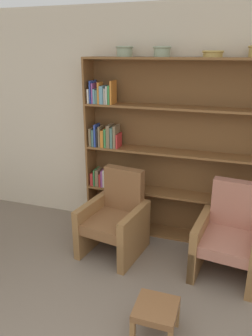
{
  "coord_description": "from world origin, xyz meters",
  "views": [
    {
      "loc": [
        0.59,
        -0.97,
        2.23
      ],
      "look_at": [
        -0.54,
        2.43,
        0.95
      ],
      "focal_mm": 35.0,
      "sensor_mm": 36.0,
      "label": 1
    }
  ],
  "objects_px": {
    "bowl_brass": "(125,51)",
    "armchair_leather": "(115,219)",
    "bookshelf": "(165,156)",
    "armchair_cushioned": "(229,237)",
    "bowl_copper": "(162,51)",
    "bowl_terracotta": "(213,53)",
    "footstool": "(156,312)"
  },
  "relations": [
    {
      "from": "bowl_brass",
      "to": "armchair_leather",
      "type": "height_order",
      "value": "bowl_brass"
    },
    {
      "from": "bookshelf",
      "to": "armchair_leather",
      "type": "relative_size",
      "value": 2.44
    },
    {
      "from": "armchair_leather",
      "to": "armchair_cushioned",
      "type": "distance_m",
      "value": 1.26
    },
    {
      "from": "armchair_cushioned",
      "to": "bowl_copper",
      "type": "bearing_deg",
      "value": -24.44
    },
    {
      "from": "bowl_terracotta",
      "to": "bowl_brass",
      "type": "bearing_deg",
      "value": 180.0
    },
    {
      "from": "bowl_copper",
      "to": "bowl_terracotta",
      "type": "distance_m",
      "value": 0.54
    },
    {
      "from": "bowl_brass",
      "to": "footstool",
      "type": "bearing_deg",
      "value": -63.39
    },
    {
      "from": "armchair_leather",
      "to": "footstool",
      "type": "relative_size",
      "value": 2.79
    },
    {
      "from": "bowl_brass",
      "to": "armchair_leather",
      "type": "distance_m",
      "value": 1.92
    },
    {
      "from": "armchair_leather",
      "to": "bowl_terracotta",
      "type": "bearing_deg",
      "value": -139.39
    },
    {
      "from": "armchair_cushioned",
      "to": "bookshelf",
      "type": "bearing_deg",
      "value": -27.92
    },
    {
      "from": "bookshelf",
      "to": "armchair_leather",
      "type": "height_order",
      "value": "bookshelf"
    },
    {
      "from": "armchair_cushioned",
      "to": "footstool",
      "type": "bearing_deg",
      "value": 71.63
    },
    {
      "from": "armchair_leather",
      "to": "armchair_cushioned",
      "type": "xyz_separation_m",
      "value": [
        1.26,
        0.0,
        0.0
      ]
    },
    {
      "from": "bowl_brass",
      "to": "bowl_copper",
      "type": "xyz_separation_m",
      "value": [
        0.43,
        0.0,
        -0.0
      ]
    },
    {
      "from": "bookshelf",
      "to": "armchair_leather",
      "type": "distance_m",
      "value": 0.96
    },
    {
      "from": "bowl_terracotta",
      "to": "footstool",
      "type": "xyz_separation_m",
      "value": [
        -0.15,
        -1.63,
        -1.97
      ]
    },
    {
      "from": "armchair_leather",
      "to": "armchair_cushioned",
      "type": "height_order",
      "value": "same"
    },
    {
      "from": "bowl_terracotta",
      "to": "armchair_cushioned",
      "type": "distance_m",
      "value": 1.93
    },
    {
      "from": "armchair_leather",
      "to": "armchair_cushioned",
      "type": "bearing_deg",
      "value": -170.79
    },
    {
      "from": "bowl_brass",
      "to": "bowl_terracotta",
      "type": "height_order",
      "value": "bowl_brass"
    },
    {
      "from": "bowl_copper",
      "to": "armchair_cushioned",
      "type": "distance_m",
      "value": 2.12
    },
    {
      "from": "bowl_copper",
      "to": "armchair_cushioned",
      "type": "relative_size",
      "value": 0.21
    },
    {
      "from": "bowl_brass",
      "to": "bowl_copper",
      "type": "relative_size",
      "value": 1.0
    },
    {
      "from": "armchair_leather",
      "to": "footstool",
      "type": "xyz_separation_m",
      "value": [
        0.75,
        -1.08,
        -0.16
      ]
    },
    {
      "from": "armchair_cushioned",
      "to": "footstool",
      "type": "xyz_separation_m",
      "value": [
        -0.51,
        -1.08,
        -0.16
      ]
    },
    {
      "from": "bookshelf",
      "to": "bowl_terracotta",
      "type": "distance_m",
      "value": 1.26
    },
    {
      "from": "armchair_cushioned",
      "to": "bowl_terracotta",
      "type": "bearing_deg",
      "value": -49.82
    },
    {
      "from": "bowl_copper",
      "to": "footstool",
      "type": "height_order",
      "value": "bowl_copper"
    },
    {
      "from": "bowl_terracotta",
      "to": "footstool",
      "type": "distance_m",
      "value": 2.56
    },
    {
      "from": "bowl_brass",
      "to": "armchair_cushioned",
      "type": "distance_m",
      "value": 2.33
    },
    {
      "from": "bowl_terracotta",
      "to": "armchair_leather",
      "type": "relative_size",
      "value": 0.23
    }
  ]
}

